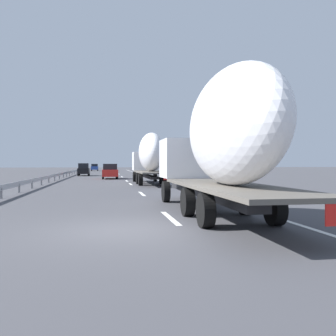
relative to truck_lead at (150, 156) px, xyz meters
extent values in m
plane|color=#424247|center=(16.88, 3.60, -2.59)|extent=(260.00, 260.00, 0.00)
cube|color=white|center=(-21.12, 1.80, -2.58)|extent=(3.20, 0.20, 0.01)
cube|color=white|center=(-10.90, 1.80, -2.58)|extent=(3.20, 0.20, 0.01)
cube|color=white|center=(-0.07, 1.80, -2.58)|extent=(3.20, 0.20, 0.01)
cube|color=white|center=(6.24, 1.80, -2.58)|extent=(3.20, 0.20, 0.01)
cube|color=white|center=(18.58, 1.80, -2.58)|extent=(3.20, 0.20, 0.01)
cube|color=white|center=(32.09, 1.80, -2.58)|extent=(3.20, 0.20, 0.01)
cube|color=white|center=(41.61, 1.80, -2.58)|extent=(3.20, 0.20, 0.01)
cube|color=white|center=(39.56, 1.80, -2.58)|extent=(3.20, 0.20, 0.01)
cube|color=white|center=(66.16, 1.80, -2.58)|extent=(3.20, 0.20, 0.01)
cube|color=white|center=(69.50, 1.80, -2.58)|extent=(3.20, 0.20, 0.01)
cube|color=white|center=(21.88, -1.90, -2.58)|extent=(110.00, 0.20, 0.01)
cube|color=silver|center=(4.40, 0.00, -0.44)|extent=(2.40, 2.50, 1.90)
cube|color=black|center=(5.50, 0.00, 0.06)|extent=(0.08, 2.12, 0.80)
cube|color=#262628|center=(1.58, 0.00, -1.92)|extent=(10.39, 0.70, 0.24)
cube|color=#59544C|center=(-1.25, 0.00, -1.45)|extent=(8.89, 2.50, 0.12)
ellipsoid|color=white|center=(-1.08, 0.00, 0.35)|extent=(6.20, 2.20, 3.48)
cube|color=red|center=(-5.66, -0.69, -1.69)|extent=(0.04, 0.56, 0.56)
cylinder|color=black|center=(4.40, 1.10, -2.07)|extent=(1.04, 0.30, 1.04)
cylinder|color=black|center=(4.40, -1.10, -2.07)|extent=(1.04, 0.30, 1.04)
cylinder|color=black|center=(-0.05, 1.10, -2.07)|extent=(1.04, 0.35, 1.04)
cylinder|color=black|center=(-0.05, -1.10, -2.07)|extent=(1.04, 0.35, 1.04)
cylinder|color=black|center=(-2.45, 1.10, -2.07)|extent=(1.04, 0.35, 1.04)
cylinder|color=black|center=(-2.45, -1.10, -2.07)|extent=(1.04, 0.35, 1.04)
cube|color=silver|center=(-15.92, 0.00, -0.44)|extent=(2.40, 2.50, 1.90)
cube|color=black|center=(-14.82, 0.00, 0.06)|extent=(0.08, 2.12, 0.80)
cube|color=#262628|center=(-18.95, 0.00, -1.92)|extent=(11.16, 0.70, 0.24)
cube|color=#59544C|center=(-21.98, 0.00, -1.45)|extent=(9.73, 2.50, 0.12)
ellipsoid|color=white|center=(-22.31, 0.00, 0.51)|extent=(7.24, 2.20, 3.80)
cylinder|color=black|center=(-15.92, 1.10, -2.07)|extent=(1.04, 0.30, 1.04)
cylinder|color=black|center=(-15.92, -1.10, -2.07)|extent=(1.04, 0.30, 1.04)
cylinder|color=black|center=(-20.78, 1.10, -2.07)|extent=(1.04, 0.35, 1.04)
cylinder|color=black|center=(-20.78, -1.10, -2.07)|extent=(1.04, 0.35, 1.04)
cylinder|color=black|center=(-23.18, 1.10, -2.07)|extent=(1.04, 0.35, 1.04)
cylinder|color=black|center=(-23.18, -1.10, -2.07)|extent=(1.04, 0.35, 1.04)
cube|color=black|center=(24.10, 7.46, -1.85)|extent=(4.17, 1.72, 0.84)
cube|color=black|center=(23.79, 7.46, -1.04)|extent=(2.29, 1.51, 0.78)
cylinder|color=black|center=(25.39, 8.22, -2.27)|extent=(0.64, 0.22, 0.64)
cylinder|color=black|center=(25.39, 6.70, -2.27)|extent=(0.64, 0.22, 0.64)
cylinder|color=black|center=(22.81, 8.22, -2.27)|extent=(0.64, 0.22, 0.64)
cylinder|color=black|center=(22.81, 6.70, -2.27)|extent=(0.64, 0.22, 0.64)
cube|color=red|center=(12.04, 3.56, -1.85)|extent=(4.54, 1.90, 0.84)
cube|color=black|center=(11.70, 3.56, -1.07)|extent=(2.50, 1.67, 0.71)
cylinder|color=black|center=(13.45, 4.41, -2.27)|extent=(0.64, 0.22, 0.64)
cylinder|color=black|center=(13.45, 2.71, -2.27)|extent=(0.64, 0.22, 0.64)
cylinder|color=black|center=(10.63, 4.41, -2.27)|extent=(0.64, 0.22, 0.64)
cylinder|color=black|center=(10.63, 2.71, -2.27)|extent=(0.64, 0.22, 0.64)
cube|color=#28479E|center=(62.84, 7.02, -1.85)|extent=(4.07, 1.81, 0.84)
cube|color=black|center=(62.54, 7.02, -1.10)|extent=(2.24, 1.60, 0.65)
cylinder|color=black|center=(64.10, 7.83, -2.27)|extent=(0.64, 0.22, 0.64)
cylinder|color=black|center=(64.10, 6.22, -2.27)|extent=(0.64, 0.22, 0.64)
cylinder|color=black|center=(61.58, 7.83, -2.27)|extent=(0.64, 0.22, 0.64)
cylinder|color=black|center=(61.58, 6.22, -2.27)|extent=(0.64, 0.22, 0.64)
cylinder|color=gray|center=(25.01, -3.10, -1.31)|extent=(0.10, 0.10, 2.56)
cube|color=#2D569E|center=(25.01, -3.10, 0.32)|extent=(0.06, 0.90, 0.70)
cylinder|color=#472D19|center=(35.53, -8.31, -1.72)|extent=(0.33, 0.33, 1.73)
cone|color=#1E5B23|center=(35.53, -8.31, 1.21)|extent=(2.45, 2.45, 4.13)
cylinder|color=#472D19|center=(36.51, -9.88, -1.74)|extent=(0.28, 0.28, 1.69)
cone|color=#194C1E|center=(36.51, -9.88, 1.68)|extent=(3.91, 3.91, 5.15)
cylinder|color=#472D19|center=(59.55, -6.66, -1.88)|extent=(0.28, 0.28, 1.42)
cone|color=#286B2D|center=(59.55, -6.66, 1.52)|extent=(2.55, 2.55, 5.39)
cylinder|color=#472D19|center=(18.46, -7.67, -1.66)|extent=(0.28, 0.28, 1.86)
cone|color=#1E5B23|center=(18.46, -7.67, 1.23)|extent=(2.48, 2.48, 3.90)
cube|color=#9EA0A5|center=(19.88, 9.60, -1.99)|extent=(94.00, 0.06, 0.32)
cube|color=slate|center=(-12.82, 9.60, -2.29)|extent=(0.10, 0.10, 0.60)
cube|color=slate|center=(-8.73, 9.60, -2.29)|extent=(0.10, 0.10, 0.60)
cube|color=slate|center=(-4.65, 9.60, -2.29)|extent=(0.10, 0.10, 0.60)
cube|color=slate|center=(-0.56, 9.60, -2.29)|extent=(0.10, 0.10, 0.60)
cube|color=slate|center=(3.53, 9.60, -2.29)|extent=(0.10, 0.10, 0.60)
cube|color=slate|center=(7.61, 9.60, -2.29)|extent=(0.10, 0.10, 0.60)
cube|color=slate|center=(11.70, 9.60, -2.29)|extent=(0.10, 0.10, 0.60)
cube|color=slate|center=(15.79, 9.60, -2.29)|extent=(0.10, 0.10, 0.60)
cube|color=slate|center=(19.88, 9.60, -2.29)|extent=(0.10, 0.10, 0.60)
cube|color=slate|center=(23.96, 9.60, -2.29)|extent=(0.10, 0.10, 0.60)
cube|color=slate|center=(28.05, 9.60, -2.29)|extent=(0.10, 0.10, 0.60)
cube|color=slate|center=(32.14, 9.60, -2.29)|extent=(0.10, 0.10, 0.60)
cube|color=slate|center=(36.22, 9.60, -2.29)|extent=(0.10, 0.10, 0.60)
cube|color=slate|center=(40.31, 9.60, -2.29)|extent=(0.10, 0.10, 0.60)
cube|color=slate|center=(44.40, 9.60, -2.29)|extent=(0.10, 0.10, 0.60)
cube|color=slate|center=(48.48, 9.60, -2.29)|extent=(0.10, 0.10, 0.60)
cube|color=slate|center=(52.57, 9.60, -2.29)|extent=(0.10, 0.10, 0.60)
cube|color=slate|center=(56.66, 9.60, -2.29)|extent=(0.10, 0.10, 0.60)
cube|color=slate|center=(60.75, 9.60, -2.29)|extent=(0.10, 0.10, 0.60)
cube|color=slate|center=(64.83, 9.60, -2.29)|extent=(0.10, 0.10, 0.60)
camera|label=1|loc=(-33.53, 4.00, -0.68)|focal=38.68mm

